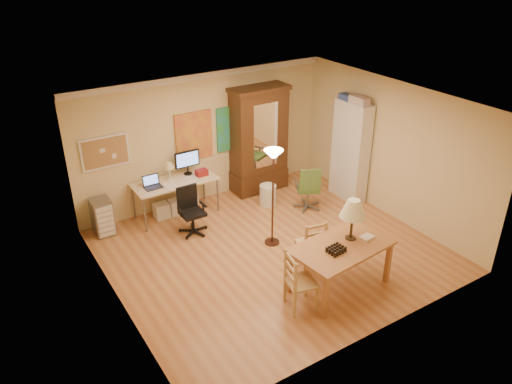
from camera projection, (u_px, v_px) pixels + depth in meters
floor at (272, 251)px, 8.94m from camera, size 5.50×5.50×0.00m
crown_molding at (202, 76)px, 9.59m from camera, size 5.50×0.08×0.12m
corkboard at (105, 152)px, 9.14m from camera, size 0.90×0.04×0.62m
art_panel_left at (194, 136)px, 10.02m from camera, size 0.80×0.04×1.00m
art_panel_right at (233, 128)px, 10.45m from camera, size 0.75×0.04×0.95m
dining_table at (346, 235)px, 7.68m from camera, size 1.65×1.09×1.46m
ladder_chair_back at (311, 245)px, 8.35m from camera, size 0.48×0.47×0.90m
ladder_chair_left at (299, 283)px, 7.39m from camera, size 0.51×0.52×0.95m
torchiere_lamp at (273, 170)px, 8.51m from camera, size 0.33×0.33×1.84m
computer_desk at (176, 193)px, 9.95m from camera, size 1.65×0.72×1.25m
office_chair_black at (192, 221)px, 9.40m from camera, size 0.57×0.57×0.92m
office_chair_green at (308, 197)px, 10.23m from camera, size 0.59×0.59×0.96m
drawer_cart at (103, 217)px, 9.32m from camera, size 0.35×0.42×0.70m
armoire at (259, 146)px, 10.71m from camera, size 1.26×0.60×2.31m
bookshelf at (350, 152)px, 10.34m from camera, size 0.32×0.84×2.11m
wastebin at (268, 195)px, 10.40m from camera, size 0.35×0.35×0.44m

